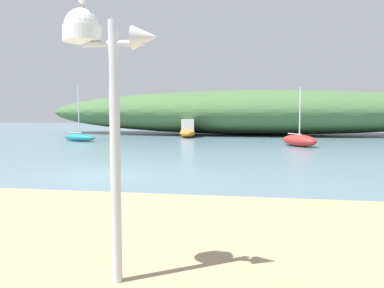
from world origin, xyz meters
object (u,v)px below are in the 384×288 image
at_px(sailboat_mid_channel, 299,140).
at_px(sailboat_by_sandbar, 79,137).
at_px(motorboat_centre_water, 188,131).
at_px(mast_structure, 99,63).

bearing_deg(sailboat_mid_channel, sailboat_by_sandbar, 173.43).
bearing_deg(sailboat_by_sandbar, sailboat_mid_channel, -6.57).
bearing_deg(motorboat_centre_water, mast_structure, -81.78).
xyz_separation_m(sailboat_mid_channel, motorboat_centre_water, (-8.70, 7.94, 0.17)).
distance_m(sailboat_mid_channel, sailboat_by_sandbar, 16.02).
xyz_separation_m(sailboat_mid_channel, sailboat_by_sandbar, (-15.92, 1.83, -0.08)).
height_order(mast_structure, sailboat_by_sandbar, sailboat_by_sandbar).
xyz_separation_m(mast_structure, motorboat_centre_water, (-4.22, 29.23, -2.20)).
height_order(motorboat_centre_water, sailboat_by_sandbar, sailboat_by_sandbar).
height_order(sailboat_mid_channel, sailboat_by_sandbar, sailboat_by_sandbar).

